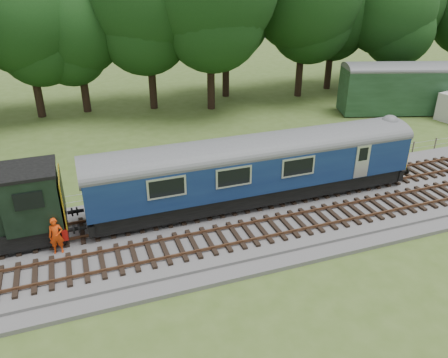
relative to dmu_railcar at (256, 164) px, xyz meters
name	(u,v)px	position (x,y,z in m)	size (l,w,h in m)	color
ground	(224,226)	(-2.30, -1.40, -2.61)	(120.00, 120.00, 0.00)	#435B21
ballast	(224,223)	(-2.30, -1.40, -2.43)	(70.00, 7.00, 0.35)	#4C4C4F
track_north	(216,207)	(-2.30, 0.00, -2.19)	(67.20, 2.40, 0.21)	black
track_south	(236,235)	(-2.30, -3.00, -2.19)	(67.20, 2.40, 0.21)	black
fence	(199,189)	(-2.30, 3.10, -2.61)	(64.00, 0.12, 1.00)	#6B6054
tree_line	(145,109)	(-2.30, 20.60, -2.61)	(70.00, 8.00, 18.00)	black
dmu_railcar	(256,164)	(0.00, 0.00, 0.00)	(18.05, 2.86, 3.88)	black
worker	(56,236)	(-10.39, -1.45, -1.37)	(0.64, 0.42, 1.77)	#E23E0B
parked_coach	(440,85)	(22.77, 10.58, -0.08)	(17.71, 8.30, 4.50)	#18341A
shed	(406,91)	(21.57, 13.29, -1.16)	(3.56, 3.56, 2.85)	#18341A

